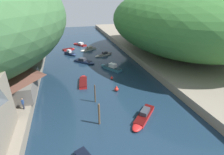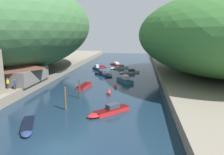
% 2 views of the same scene
% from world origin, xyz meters
% --- Properties ---
extents(water_surface, '(130.00, 130.00, 0.00)m').
position_xyz_m(water_surface, '(0.00, 30.00, 0.00)').
color(water_surface, '#192D42').
rests_on(water_surface, ground).
extents(right_bank, '(22.00, 120.00, 1.47)m').
position_xyz_m(right_bank, '(22.61, 30.00, 0.73)').
color(right_bank, gray).
rests_on(right_bank, ground).
extents(hillside_right, '(33.91, 47.48, 17.02)m').
position_xyz_m(hillside_right, '(23.71, 32.38, 9.98)').
color(hillside_right, '#387033').
rests_on(hillside_right, right_bank).
extents(boathouse_shed, '(7.73, 10.31, 3.70)m').
position_xyz_m(boathouse_shed, '(-14.84, 19.73, 3.38)').
color(boathouse_shed, slate).
rests_on(boathouse_shed, left_bank).
extents(boat_navy_launch, '(2.12, 5.85, 0.58)m').
position_xyz_m(boat_navy_launch, '(-3.26, 23.35, 0.29)').
color(boat_navy_launch, red).
rests_on(boat_navy_launch, water_surface).
extents(boat_moored_right, '(3.50, 3.94, 1.49)m').
position_xyz_m(boat_moored_right, '(-4.65, 42.37, 0.47)').
color(boat_moored_right, navy).
rests_on(boat_moored_right, water_surface).
extents(boat_red_skiff, '(4.12, 2.81, 0.44)m').
position_xyz_m(boat_red_skiff, '(-4.75, 48.08, 0.21)').
color(boat_red_skiff, red).
rests_on(boat_red_skiff, water_surface).
extents(boat_mid_channel, '(4.51, 5.86, 1.54)m').
position_xyz_m(boat_mid_channel, '(3.81, 28.76, 0.47)').
color(boat_mid_channel, teal).
rests_on(boat_mid_channel, water_surface).
extents(boat_cabin_cruiser, '(5.36, 5.45, 1.17)m').
position_xyz_m(boat_cabin_cruiser, '(3.34, 9.47, 0.37)').
color(boat_cabin_cruiser, red).
rests_on(boat_cabin_cruiser, water_surface).
extents(boat_far_upstream, '(5.55, 4.00, 1.14)m').
position_xyz_m(boat_far_upstream, '(1.06, 46.10, 0.34)').
color(boat_far_upstream, silver).
rests_on(boat_far_upstream, water_surface).
extents(boat_near_quay, '(5.36, 5.25, 1.15)m').
position_xyz_m(boat_near_quay, '(-1.49, 34.77, 0.35)').
color(boat_near_quay, navy).
rests_on(boat_near_quay, water_surface).
extents(boat_yellow_tender, '(4.79, 5.71, 0.99)m').
position_xyz_m(boat_yellow_tender, '(-0.93, 53.37, 0.30)').
color(boat_yellow_tender, red).
rests_on(boat_yellow_tender, water_surface).
extents(boat_small_dinghy, '(5.47, 3.33, 1.00)m').
position_xyz_m(boat_small_dinghy, '(4.42, 39.31, 0.31)').
color(boat_small_dinghy, silver).
rests_on(boat_small_dinghy, water_surface).
extents(mooring_post_second, '(0.27, 0.27, 3.23)m').
position_xyz_m(mooring_post_second, '(-2.69, 10.17, 1.63)').
color(mooring_post_second, brown).
rests_on(mooring_post_second, water_surface).
extents(mooring_post_middle, '(0.22, 0.22, 3.17)m').
position_xyz_m(mooring_post_middle, '(-2.23, 15.66, 1.59)').
color(mooring_post_middle, '#4C3D2D').
rests_on(mooring_post_middle, water_surface).
extents(channel_buoy_near, '(0.75, 0.75, 1.12)m').
position_xyz_m(channel_buoy_near, '(2.14, 18.20, 0.44)').
color(channel_buoy_near, red).
rests_on(channel_buoy_near, water_surface).
extents(channel_buoy_far, '(0.54, 0.54, 0.81)m').
position_xyz_m(channel_buoy_far, '(2.62, 23.24, 0.31)').
color(channel_buoy_far, red).
rests_on(channel_buoy_far, water_surface).
extents(person_on_quay, '(0.24, 0.39, 1.69)m').
position_xyz_m(person_on_quay, '(-12.44, 14.32, 2.45)').
color(person_on_quay, '#282D3D').
rests_on(person_on_quay, left_bank).
extents(person_by_boathouse, '(0.33, 0.43, 1.69)m').
position_xyz_m(person_by_boathouse, '(-13.92, 14.57, 2.45)').
color(person_by_boathouse, '#282D3D').
rests_on(person_by_boathouse, left_bank).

